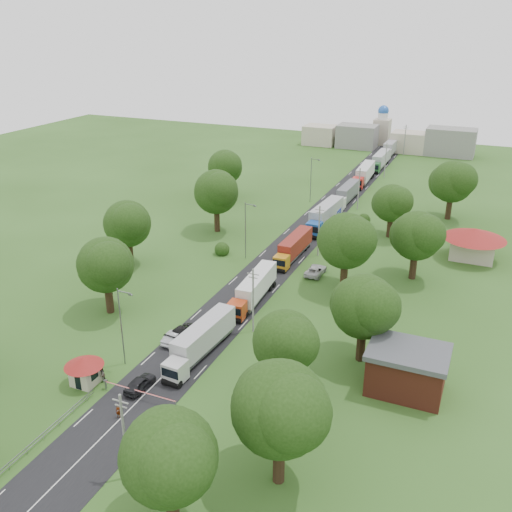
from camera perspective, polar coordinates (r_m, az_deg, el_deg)
The scene contains 46 objects.
ground at distance 83.17m, azimuth -1.84°, elevation -4.53°, with size 260.00×260.00×0.00m, color #2D511B.
road at distance 99.93m, azimuth 3.01°, elevation 0.33°, with size 8.00×200.00×0.04m, color black.
boom_barrier at distance 65.01m, azimuth -12.57°, elevation -12.86°, with size 9.22×0.35×1.18m.
guard_booth at distance 67.47m, azimuth -16.79°, elevation -10.59°, with size 4.40×4.40×3.45m.
guard_rail at distance 61.75m, azimuth -20.96°, elevation -17.25°, with size 0.10×17.00×1.70m, color slate, non-canonical shape.
info_sign at distance 110.86m, azimuth 8.30°, elevation 4.08°, with size 0.12×3.10×4.10m.
pole_0 at distance 53.08m, azimuth -13.04°, elevation -17.10°, with size 1.60×0.24×9.00m.
pole_1 at distance 73.33m, azimuth -0.30°, elevation -4.38°, with size 1.60×0.24×9.00m.
pole_2 at distance 97.50m, azimuth 6.30°, elevation 2.59°, with size 1.60×0.24×9.00m.
pole_3 at distance 123.30m, azimuth 10.24°, elevation 6.71°, with size 1.60×0.24×9.00m.
pole_4 at distance 149.89m, azimuth 12.83°, elevation 9.37°, with size 1.60×0.24×9.00m.
pole_5 at distance 176.91m, azimuth 14.66°, elevation 11.21°, with size 1.60×0.24×9.00m.
lamp_0 at distance 67.98m, azimuth -13.25°, elevation -6.57°, with size 2.03×0.22×10.00m.
lamp_1 at distance 95.48m, azimuth -0.99°, elevation 2.83°, with size 2.03×0.22×10.00m.
lamp_2 at distance 126.73m, azimuth 5.58°, elevation 7.81°, with size 2.03×0.22×10.00m.
tree_0 at distance 46.73m, azimuth -8.62°, elevation -19.09°, with size 8.80×8.80×11.07m.
tree_1 at distance 49.73m, azimuth 2.46°, elevation -14.87°, with size 9.60×9.60×12.05m.
tree_2 at distance 60.85m, azimuth 2.98°, elevation -8.53°, with size 8.00×8.00×10.10m.
tree_3 at distance 67.57m, azimuth 10.78°, elevation -4.92°, with size 8.80×8.80×11.07m.
tree_4 at distance 84.77m, azimuth 9.02°, elevation 1.55°, with size 9.60×9.60×12.05m.
tree_5 at distance 90.89m, azimuth 15.79°, elevation 2.01°, with size 8.80×8.80×11.07m.
tree_6 at distance 107.96m, azimuth 13.45°, elevation 5.18°, with size 8.00×8.00×10.10m.
tree_7 at distance 121.03m, azimuth 19.06°, elevation 7.07°, with size 9.60×9.60×12.05m.
tree_10 at distance 79.84m, azimuth -14.76°, elevation -0.81°, with size 8.80×8.80×11.07m.
tree_11 at distance 94.91m, azimuth -12.70°, elevation 3.21°, with size 8.80×8.80×11.07m.
tree_12 at distance 107.88m, azimuth -3.97°, elevation 6.45°, with size 9.60×9.60×12.05m.
tree_13 at distance 128.75m, azimuth -3.09°, elevation 8.90°, with size 8.80×8.80×11.07m.
house_brick at distance 65.54m, azimuth 14.83°, elevation -10.92°, with size 8.60×6.60×5.20m.
house_cream at distance 102.75m, azimuth 20.97°, elevation 1.61°, with size 10.08×10.08×5.80m.
distant_town at distance 182.75m, azimuth 13.38°, elevation 11.31°, with size 52.00×8.00×8.00m.
church at distance 190.97m, azimuth 12.49°, elevation 12.45°, with size 5.00×5.00×12.30m.
truck_0 at distance 69.95m, azimuth -5.56°, elevation -8.42°, with size 3.17×14.06×3.88m.
truck_1 at distance 82.22m, azimuth -0.18°, elevation -3.28°, with size 2.97×13.79×3.81m.
truck_2 at distance 97.19m, azimuth 3.78°, elevation 0.90°, with size 2.49×13.47×3.73m.
truck_3 at distance 112.51m, azimuth 6.90°, elevation 4.06°, with size 3.44×15.64×4.32m.
truck_4 at distance 128.63m, azimuth 9.09°, elevation 6.21°, with size 2.53×13.54×3.75m.
truck_5 at distance 144.67m, azimuth 10.78°, elevation 8.05°, with size 3.14×15.19×4.20m.
truck_6 at distance 160.33m, azimuth 12.32°, elevation 9.34°, with size 2.53×14.62×4.06m.
truck_7 at distance 176.56m, azimuth 13.32°, elevation 10.49°, with size 2.66×14.94×4.14m.
car_lane_front at distance 65.89m, azimuth -11.54°, elevation -12.38°, with size 1.75×4.35×1.48m, color black.
car_lane_mid at distance 73.72m, azimuth -8.11°, elevation -8.00°, with size 1.54×4.41×1.45m, color #ABAEB4.
car_lane_rear at distance 74.45m, azimuth -7.33°, elevation -7.56°, with size 2.22×5.47×1.59m, color black.
car_verge_near at distance 91.59m, azimuth 5.98°, elevation -1.45°, with size 2.44×5.29×1.47m, color silver.
car_verge_far at distance 110.19m, azimuth 8.33°, elevation 2.72°, with size 1.76×4.36×1.49m, color slate.
pedestrian_near at distance 62.31m, azimuth -13.60°, elevation -14.87°, with size 0.57×0.37×1.56m, color gray.
pedestrian_booth at distance 67.94m, azimuth -15.16°, elevation -11.40°, with size 0.89×0.69×1.83m, color gray.
Camera 1 is at (31.62, -66.72, 38.29)m, focal length 40.00 mm.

